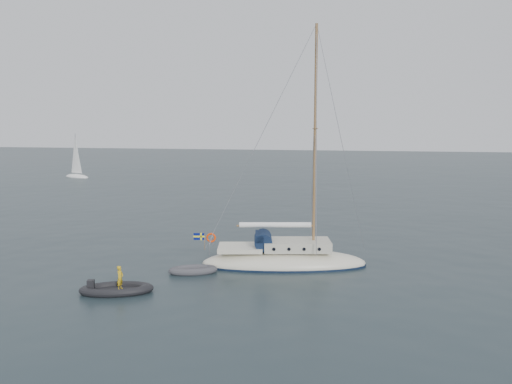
# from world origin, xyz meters

# --- Properties ---
(ground) EXTENTS (300.00, 300.00, 0.00)m
(ground) POSITION_xyz_m (0.00, 0.00, 0.00)
(ground) COLOR black
(ground) RESTS_ON ground
(sailboat) EXTENTS (9.56, 2.86, 13.61)m
(sailboat) POSITION_xyz_m (-0.22, 0.83, 1.03)
(sailboat) COLOR silver
(sailboat) RESTS_ON ground
(dinghy) EXTENTS (2.56, 1.16, 0.37)m
(dinghy) POSITION_xyz_m (-4.62, -1.68, 0.16)
(dinghy) COLOR #45454A
(dinghy) RESTS_ON ground
(rib) EXTENTS (3.39, 1.54, 1.29)m
(rib) POSITION_xyz_m (-6.92, -5.53, 0.20)
(rib) COLOR black
(rib) RESTS_ON ground
(distant_yacht_a) EXTENTS (5.45, 2.91, 7.22)m
(distant_yacht_a) POSITION_xyz_m (-41.17, 42.99, 3.08)
(distant_yacht_a) COLOR white
(distant_yacht_a) RESTS_ON ground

